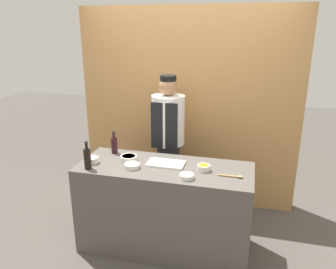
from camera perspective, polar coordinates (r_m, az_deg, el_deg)
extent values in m
plane|color=#4C4742|center=(3.59, -0.55, -18.73)|extent=(14.00, 14.00, 0.00)
cube|color=#B7844C|center=(4.06, 3.47, 4.55)|extent=(2.67, 0.18, 2.40)
cube|color=#514C47|center=(3.34, -0.58, -12.61)|extent=(1.67, 0.65, 0.89)
cylinder|color=silver|center=(3.29, -13.04, -4.37)|extent=(0.12, 0.12, 0.06)
cylinder|color=#703384|center=(3.28, -13.06, -4.05)|extent=(0.10, 0.10, 0.02)
cylinder|color=silver|center=(2.89, 3.27, -7.29)|extent=(0.13, 0.13, 0.04)
cylinder|color=silver|center=(2.89, 3.27, -7.03)|extent=(0.11, 0.11, 0.01)
cylinder|color=silver|center=(3.05, 6.23, -5.81)|extent=(0.12, 0.12, 0.06)
cylinder|color=orange|center=(3.04, 6.25, -5.47)|extent=(0.10, 0.10, 0.02)
cylinder|color=silver|center=(3.27, -6.86, -4.16)|extent=(0.16, 0.16, 0.06)
cylinder|color=yellow|center=(3.26, -6.87, -3.84)|extent=(0.13, 0.13, 0.02)
cylinder|color=silver|center=(3.12, -6.27, -5.44)|extent=(0.15, 0.15, 0.04)
cylinder|color=red|center=(3.11, -6.28, -5.19)|extent=(0.12, 0.12, 0.01)
cube|color=white|center=(3.17, -0.29, -5.11)|extent=(0.36, 0.20, 0.02)
cylinder|color=black|center=(3.48, -9.34, -1.86)|extent=(0.07, 0.07, 0.17)
cylinder|color=black|center=(3.44, -9.43, -0.10)|extent=(0.03, 0.03, 0.05)
cylinder|color=black|center=(3.43, -9.46, 0.43)|extent=(0.03, 0.03, 0.01)
cylinder|color=black|center=(3.14, -13.85, -4.16)|extent=(0.07, 0.07, 0.19)
cylinder|color=black|center=(3.10, -14.02, -1.98)|extent=(0.03, 0.03, 0.06)
cylinder|color=black|center=(3.09, -14.08, -1.32)|extent=(0.03, 0.03, 0.02)
cylinder|color=#B2844C|center=(2.98, 10.43, -7.10)|extent=(0.18, 0.02, 0.02)
ellipsoid|color=#B2844C|center=(2.97, 12.44, -7.17)|extent=(0.05, 0.04, 0.02)
cylinder|color=#28282D|center=(3.97, 0.04, -7.48)|extent=(0.27, 0.27, 0.87)
cylinder|color=white|center=(3.71, 0.04, 2.55)|extent=(0.37, 0.37, 0.56)
cube|color=black|center=(3.56, -0.67, 1.46)|extent=(0.30, 0.02, 0.52)
sphere|color=#9E704C|center=(3.63, 0.04, 8.44)|extent=(0.21, 0.21, 0.21)
cylinder|color=black|center=(3.62, 0.04, 9.68)|extent=(0.18, 0.18, 0.07)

